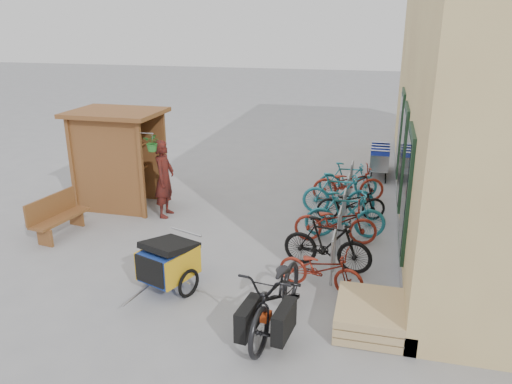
% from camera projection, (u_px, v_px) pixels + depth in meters
% --- Properties ---
extents(ground, '(80.00, 80.00, 0.00)m').
position_uv_depth(ground, '(212.00, 264.00, 9.58)').
color(ground, gray).
extents(kiosk, '(2.49, 1.65, 2.40)m').
position_uv_depth(kiosk, '(115.00, 145.00, 12.09)').
color(kiosk, brown).
rests_on(kiosk, ground).
extents(bike_rack, '(0.05, 5.35, 0.86)m').
position_uv_depth(bike_rack, '(344.00, 206.00, 11.08)').
color(bike_rack, '#A5A8AD').
rests_on(bike_rack, ground).
extents(pallet_stack, '(1.00, 1.20, 0.40)m').
position_uv_depth(pallet_stack, '(369.00, 315.00, 7.54)').
color(pallet_stack, tan).
rests_on(pallet_stack, ground).
extents(bench, '(0.63, 1.46, 0.90)m').
position_uv_depth(bench, '(57.00, 215.00, 10.73)').
color(bench, brown).
rests_on(bench, ground).
extents(shopping_carts, '(0.55, 1.86, 0.99)m').
position_uv_depth(shopping_carts, '(380.00, 156.00, 14.90)').
color(shopping_carts, silver).
rests_on(shopping_carts, ground).
extents(child_trailer, '(1.06, 1.63, 0.95)m').
position_uv_depth(child_trailer, '(168.00, 261.00, 8.54)').
color(child_trailer, '#1C3B9C').
rests_on(child_trailer, ground).
extents(cargo_bike, '(1.01, 2.25, 1.14)m').
position_uv_depth(cargo_bike, '(277.00, 296.00, 7.39)').
color(cargo_bike, black).
rests_on(cargo_bike, ground).
extents(person_kiosk, '(0.48, 0.70, 1.84)m').
position_uv_depth(person_kiosk, '(164.00, 179.00, 11.66)').
color(person_kiosk, maroon).
rests_on(person_kiosk, ground).
extents(bike_0, '(1.59, 0.82, 0.80)m').
position_uv_depth(bike_0, '(321.00, 269.00, 8.55)').
color(bike_0, maroon).
rests_on(bike_0, ground).
extents(bike_1, '(1.75, 0.74, 1.02)m').
position_uv_depth(bike_1, '(327.00, 244.00, 9.24)').
color(bike_1, black).
rests_on(bike_1, ground).
extents(bike_2, '(1.75, 0.71, 0.90)m').
position_uv_depth(bike_2, '(336.00, 222.00, 10.38)').
color(bike_2, maroon).
rests_on(bike_2, ground).
extents(bike_3, '(1.77, 0.74, 1.03)m').
position_uv_depth(bike_3, '(345.00, 215.00, 10.59)').
color(bike_3, teal).
rests_on(bike_3, ground).
extents(bike_4, '(1.68, 0.93, 0.84)m').
position_uv_depth(bike_4, '(351.00, 203.00, 11.56)').
color(bike_4, black).
rests_on(bike_4, ground).
extents(bike_5, '(1.73, 0.53, 1.03)m').
position_uv_depth(bike_5, '(338.00, 194.00, 11.83)').
color(bike_5, teal).
rests_on(bike_5, ground).
extents(bike_6, '(1.91, 1.04, 0.95)m').
position_uv_depth(bike_6, '(348.00, 183.00, 12.75)').
color(bike_6, maroon).
rests_on(bike_6, ground).
extents(bike_7, '(1.56, 0.55, 0.92)m').
position_uv_depth(bike_7, '(348.00, 180.00, 13.10)').
color(bike_7, teal).
rests_on(bike_7, ground).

